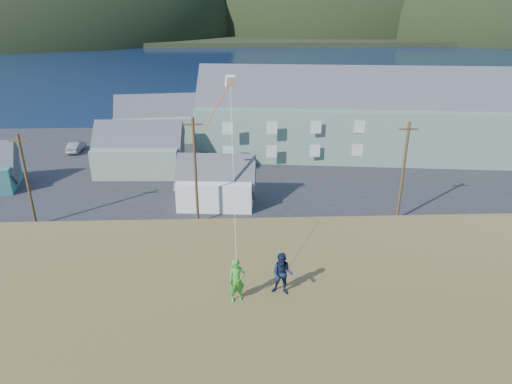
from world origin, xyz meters
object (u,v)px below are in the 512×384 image
shed_palegreen_near (139,150)px  kite_flyer_navy (282,274)px  lodge (349,115)px  kite_flyer_green (237,280)px  shed_palegreen_far (157,119)px  shed_white (216,182)px  wharf (196,117)px

shed_palegreen_near → kite_flyer_navy: kite_flyer_navy is taller
lodge → kite_flyer_green: size_ratio=21.44×
lodge → kite_flyer_navy: lodge is taller
shed_palegreen_near → shed_palegreen_far: (-0.14, 13.61, 0.23)m
shed_palegreen_near → shed_white: bearing=-43.9°
wharf → shed_palegreen_near: 25.51m
shed_white → kite_flyer_green: size_ratio=4.32×
shed_palegreen_far → kite_flyer_navy: size_ratio=6.70×
wharf → shed_white: 34.75m
lodge → shed_white: lodge is taller
lodge → shed_palegreen_near: 25.76m
lodge → shed_palegreen_far: 26.32m
shed_palegreen_near → kite_flyer_navy: bearing=-67.6°
lodge → shed_palegreen_near: size_ratio=3.86×
shed_white → shed_palegreen_far: (-9.14, 22.91, 0.64)m
wharf → kite_flyer_green: size_ratio=14.48×
wharf → lodge: bearing=-42.6°
wharf → kite_flyer_green: (6.85, -59.71, 7.65)m
wharf → kite_flyer_green: bearing=-83.5°
shed_palegreen_far → kite_flyer_green: (11.14, -48.26, 5.19)m
lodge → shed_palegreen_near: (-24.95, -5.95, -2.39)m
shed_palegreen_near → kite_flyer_navy: (12.80, -34.24, 5.41)m
shed_white → kite_flyer_green: bearing=-80.8°
shed_palegreen_near → shed_palegreen_far: bearing=92.5°
shed_white → kite_flyer_navy: size_ratio=4.36×
lodge → shed_white: (-15.94, -15.24, -2.79)m
shed_white → kite_flyer_navy: (3.79, -24.95, 5.82)m
shed_palegreen_near → shed_white: size_ratio=1.28×
lodge → shed_white: size_ratio=4.96×
lodge → kite_flyer_green: (-13.95, -40.59, 3.03)m
wharf → shed_white: shed_white is taller
kite_flyer_green → wharf: bearing=78.1°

